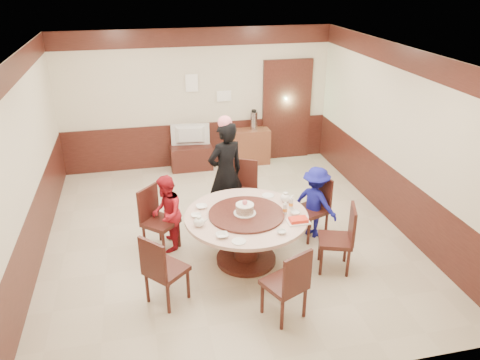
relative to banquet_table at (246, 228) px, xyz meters
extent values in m
plane|color=beige|center=(-0.13, 0.78, -0.53)|extent=(6.00, 6.00, 0.00)
plane|color=silver|center=(-0.13, 0.78, 2.27)|extent=(6.00, 6.00, 0.00)
cube|color=beige|center=(-0.13, 3.78, 0.87)|extent=(5.50, 0.04, 2.80)
cube|color=beige|center=(-0.13, -2.22, 0.87)|extent=(5.50, 0.04, 2.80)
cube|color=beige|center=(-2.88, 0.78, 0.87)|extent=(0.04, 6.00, 2.80)
cube|color=beige|center=(2.62, 0.78, 0.87)|extent=(0.04, 6.00, 2.80)
cube|color=#3C1812|center=(-0.13, 0.78, -0.08)|extent=(5.50, 6.00, 0.90)
cube|color=#3C1812|center=(-0.13, 0.78, 2.09)|extent=(5.50, 6.00, 0.35)
cube|color=#3C1812|center=(1.77, 3.73, 0.52)|extent=(1.05, 0.08, 2.18)
cube|color=#8AD59B|center=(1.77, 3.75, 0.52)|extent=(0.88, 0.02, 2.05)
cylinder|color=#3C1812|center=(0.00, 0.00, -0.50)|extent=(0.85, 0.85, 0.06)
cylinder|color=#3C1812|center=(0.00, 0.00, -0.18)|extent=(0.34, 0.34, 0.65)
cylinder|color=#D1A898|center=(0.00, 0.00, 0.19)|extent=(1.71, 1.71, 0.05)
cylinder|color=#3C1812|center=(0.00, 0.00, 0.23)|extent=(1.04, 1.04, 0.03)
cube|color=#3C1812|center=(1.13, 0.45, -0.08)|extent=(0.57, 0.57, 0.06)
cube|color=#3C1812|center=(1.32, 0.53, 0.19)|extent=(0.19, 0.41, 0.50)
cube|color=#3C1812|center=(1.13, 0.45, -0.32)|extent=(0.36, 0.36, 0.42)
cube|color=#3C1812|center=(0.23, 1.27, -0.08)|extent=(0.59, 0.59, 0.06)
cube|color=#3C1812|center=(0.33, 1.45, 0.19)|extent=(0.39, 0.23, 0.50)
cube|color=#3C1812|center=(0.23, 1.27, -0.32)|extent=(0.36, 0.36, 0.42)
cube|color=#3C1812|center=(-1.15, 0.58, -0.08)|extent=(0.62, 0.62, 0.06)
cube|color=#3C1812|center=(-1.31, 0.72, 0.19)|extent=(0.32, 0.33, 0.50)
cube|color=#3C1812|center=(-1.15, 0.58, -0.32)|extent=(0.36, 0.36, 0.42)
cube|color=#3C1812|center=(-1.16, -0.62, -0.08)|extent=(0.62, 0.62, 0.06)
cube|color=#3C1812|center=(-1.32, -0.76, 0.19)|extent=(0.31, 0.34, 0.50)
cube|color=#3C1812|center=(-1.16, -0.62, -0.32)|extent=(0.36, 0.36, 0.42)
cube|color=#3C1812|center=(0.17, -1.21, -0.08)|extent=(0.58, 0.58, 0.06)
cube|color=#3C1812|center=(0.26, -1.40, 0.19)|extent=(0.40, 0.21, 0.50)
cube|color=#3C1812|center=(0.17, -1.21, -0.32)|extent=(0.36, 0.36, 0.42)
cube|color=#3C1812|center=(1.15, -0.44, -0.08)|extent=(0.56, 0.56, 0.06)
cube|color=#3C1812|center=(1.34, -0.51, 0.19)|extent=(0.17, 0.41, 0.50)
cube|color=#3C1812|center=(1.15, -0.44, -0.32)|extent=(0.36, 0.36, 0.42)
imported|color=black|center=(-0.05, 1.22, 0.33)|extent=(0.73, 0.60, 1.72)
imported|color=#B01724|center=(-1.06, 0.58, 0.05)|extent=(0.51, 0.62, 1.17)
imported|color=navy|center=(1.20, 0.48, 0.04)|extent=(0.78, 0.84, 1.14)
cylinder|color=white|center=(-0.02, 0.00, 0.25)|extent=(0.31, 0.31, 0.01)
cylinder|color=tan|center=(-0.02, 0.00, 0.32)|extent=(0.25, 0.25, 0.11)
cylinder|color=white|center=(-0.02, 0.00, 0.38)|extent=(0.25, 0.25, 0.01)
sphere|color=#F17280|center=(-0.02, 0.00, 0.42)|extent=(0.07, 0.07, 0.07)
ellipsoid|color=white|center=(-0.68, -0.15, 0.28)|extent=(0.17, 0.15, 0.13)
ellipsoid|color=white|center=(0.65, 0.27, 0.28)|extent=(0.17, 0.15, 0.13)
imported|color=white|center=(-0.57, 0.34, 0.24)|extent=(0.15, 0.15, 0.04)
imported|color=white|center=(0.33, -0.57, 0.24)|extent=(0.12, 0.12, 0.04)
imported|color=white|center=(-0.43, -0.49, 0.24)|extent=(0.16, 0.16, 0.04)
imported|color=white|center=(0.66, -0.13, 0.24)|extent=(0.14, 0.14, 0.04)
imported|color=white|center=(-0.68, 0.11, 0.23)|extent=(0.14, 0.14, 0.03)
cylinder|color=white|center=(-0.25, -0.65, 0.22)|extent=(0.18, 0.18, 0.01)
cylinder|color=white|center=(0.45, 0.50, 0.22)|extent=(0.18, 0.18, 0.01)
cube|color=white|center=(0.63, -0.35, 0.23)|extent=(0.30, 0.20, 0.02)
cube|color=red|center=(0.63, -0.35, 0.26)|extent=(0.24, 0.15, 0.04)
cylinder|color=silver|center=(0.52, -0.10, 0.30)|extent=(0.06, 0.06, 0.16)
cylinder|color=silver|center=(0.65, 0.04, 0.30)|extent=(0.06, 0.06, 0.16)
cube|color=#3C1812|center=(-0.33, 3.53, -0.28)|extent=(0.85, 0.45, 0.50)
imported|color=gray|center=(-0.33, 3.53, 0.19)|extent=(0.79, 0.19, 0.45)
cube|color=brown|center=(0.93, 3.56, -0.16)|extent=(0.80, 0.40, 0.75)
cylinder|color=silver|center=(1.00, 3.56, 0.41)|extent=(0.15, 0.15, 0.38)
cube|color=white|center=(-0.23, 3.74, 1.22)|extent=(0.25, 0.00, 0.35)
cube|color=white|center=(0.42, 3.74, 0.92)|extent=(0.30, 0.00, 0.22)
camera|label=1|loc=(-1.32, -5.49, 3.34)|focal=35.00mm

